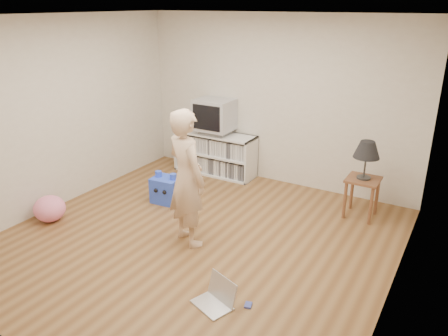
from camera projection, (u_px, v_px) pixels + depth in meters
ground at (197, 239)px, 5.37m from camera, size 4.50×4.50×0.00m
walls at (194, 138)px, 4.90m from camera, size 4.52×4.52×2.60m
ceiling at (191, 16)px, 4.44m from camera, size 4.50×4.50×0.01m
media_unit at (216, 153)px, 7.34m from camera, size 1.40×0.45×0.70m
dvd_deck at (215, 131)px, 7.19m from camera, size 0.45×0.35×0.07m
crt_tv at (215, 114)px, 7.09m from camera, size 0.60×0.53×0.50m
side_table at (362, 188)px, 5.81m from camera, size 0.42×0.42×0.55m
table_lamp at (367, 150)px, 5.62m from camera, size 0.34×0.34×0.52m
person at (187, 178)px, 5.04m from camera, size 0.71×0.60×1.65m
laptop at (217, 297)px, 4.20m from camera, size 0.45×0.41×0.26m
playing_cards at (248, 305)px, 4.18m from camera, size 0.09×0.10×0.02m
plush_blue at (166, 189)px, 6.31m from camera, size 0.42×0.37×0.46m
plush_pink at (50, 209)px, 5.77m from camera, size 0.48×0.48×0.35m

